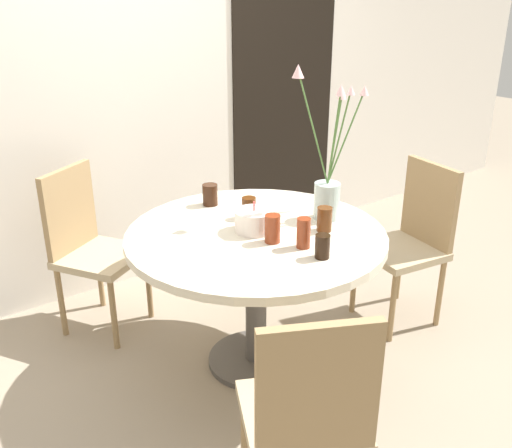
{
  "coord_description": "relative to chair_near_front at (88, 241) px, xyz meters",
  "views": [
    {
      "loc": [
        -1.48,
        -1.94,
        1.79
      ],
      "look_at": [
        0.0,
        0.0,
        0.77
      ],
      "focal_mm": 40.0,
      "sensor_mm": 36.0,
      "label": 1
    }
  ],
  "objects": [
    {
      "name": "flower_vase",
      "position": [
        0.88,
        -0.92,
        0.4
      ],
      "size": [
        0.33,
        0.25,
        0.74
      ],
      "color": "#B2C6C1",
      "rests_on": "dining_table"
    },
    {
      "name": "birthday_cake",
      "position": [
        0.5,
        -0.83,
        0.27
      ],
      "size": [
        0.18,
        0.18,
        0.15
      ],
      "color": "white",
      "rests_on": "dining_table"
    },
    {
      "name": "drink_glass_0",
      "position": [
        0.76,
        -1.03,
        0.27
      ],
      "size": [
        0.07,
        0.07,
        0.12
      ],
      "color": "#51280F",
      "rests_on": "dining_table"
    },
    {
      "name": "dining_table",
      "position": [
        0.5,
        -0.85,
        0.09
      ],
      "size": [
        1.22,
        1.22,
        0.73
      ],
      "color": "beige",
      "rests_on": "ground_plane"
    },
    {
      "name": "ground_plane",
      "position": [
        0.5,
        -0.85,
        -0.51
      ],
      "size": [
        16.0,
        16.0,
        0.0
      ],
      "primitive_type": "plane",
      "color": "gray"
    },
    {
      "name": "drink_glass_1",
      "position": [
        0.49,
        -0.98,
        0.28
      ],
      "size": [
        0.07,
        0.07,
        0.13
      ],
      "color": "maroon",
      "rests_on": "dining_table"
    },
    {
      "name": "drink_glass_4",
      "position": [
        0.56,
        -1.23,
        0.27
      ],
      "size": [
        0.06,
        0.06,
        0.1
      ],
      "color": "black",
      "rests_on": "dining_table"
    },
    {
      "name": "doorway_panel",
      "position": [
        1.69,
        0.38,
        0.51
      ],
      "size": [
        0.9,
        0.01,
        2.05
      ],
      "color": "black",
      "rests_on": "ground_plane"
    },
    {
      "name": "wall_back",
      "position": [
        0.5,
        0.41,
        0.79
      ],
      "size": [
        8.0,
        0.05,
        2.6
      ],
      "color": "silver",
      "rests_on": "ground_plane"
    },
    {
      "name": "drink_glass_2",
      "position": [
        0.56,
        -1.11,
        0.28
      ],
      "size": [
        0.06,
        0.06,
        0.14
      ],
      "color": "maroon",
      "rests_on": "dining_table"
    },
    {
      "name": "drink_glass_5",
      "position": [
        0.53,
        -0.42,
        0.27
      ],
      "size": [
        0.08,
        0.08,
        0.11
      ],
      "color": "#33190C",
      "rests_on": "dining_table"
    },
    {
      "name": "chair_near_front",
      "position": [
        0.0,
        0.0,
        0.0
      ],
      "size": [
        0.55,
        0.55,
        0.91
      ],
      "rotation": [
        0.0,
        0.0,
        0.53
      ],
      "color": "tan",
      "rests_on": "ground_plane"
    },
    {
      "name": "chair_far_back",
      "position": [
        0.05,
        -1.72,
        0.0
      ],
      "size": [
        0.54,
        0.54,
        0.91
      ],
      "rotation": [
        0.0,
        0.0,
        2.66
      ],
      "color": "tan",
      "rests_on": "ground_plane"
    },
    {
      "name": "chair_right_flank",
      "position": [
        1.47,
        -1.01,
        0.0
      ],
      "size": [
        0.46,
        0.46,
        0.91
      ],
      "rotation": [
        0.0,
        0.0,
        4.55
      ],
      "color": "tan",
      "rests_on": "ground_plane"
    },
    {
      "name": "drink_glass_3",
      "position": [
        0.58,
        -0.69,
        0.27
      ],
      "size": [
        0.07,
        0.07,
        0.11
      ],
      "color": "#51280F",
      "rests_on": "dining_table"
    },
    {
      "name": "side_plate",
      "position": [
        0.79,
        -0.65,
        0.22
      ],
      "size": [
        0.2,
        0.2,
        0.01
      ],
      "color": "silver",
      "rests_on": "dining_table"
    }
  ]
}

